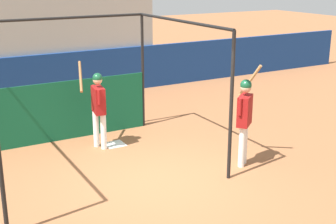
# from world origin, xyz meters

# --- Properties ---
(ground_plane) EXTENTS (60.00, 60.00, 0.00)m
(ground_plane) POSITION_xyz_m (0.00, 0.00, 0.00)
(ground_plane) COLOR #935B38
(outfield_wall) EXTENTS (24.00, 0.12, 1.44)m
(outfield_wall) POSITION_xyz_m (0.00, 6.71, 0.72)
(outfield_wall) COLOR navy
(outfield_wall) RESTS_ON ground
(bleacher_section) EXTENTS (7.05, 3.20, 3.12)m
(bleacher_section) POSITION_xyz_m (0.00, 8.37, 1.56)
(bleacher_section) COLOR #9E9E99
(bleacher_section) RESTS_ON ground
(batting_cage) EXTENTS (4.21, 3.74, 2.87)m
(batting_cage) POSITION_xyz_m (-0.77, 2.48, 1.21)
(batting_cage) COLOR black
(batting_cage) RESTS_ON ground
(home_plate) EXTENTS (0.44, 0.44, 0.02)m
(home_plate) POSITION_xyz_m (0.10, 2.14, 0.01)
(home_plate) COLOR white
(home_plate) RESTS_ON ground
(player_batter) EXTENTS (0.56, 0.98, 1.90)m
(player_batter) POSITION_xyz_m (-0.26, 2.15, 1.04)
(player_batter) COLOR white
(player_batter) RESTS_ON ground
(player_waiting) EXTENTS (0.64, 0.72, 2.07)m
(player_waiting) POSITION_xyz_m (1.95, -0.21, 1.10)
(player_waiting) COLOR white
(player_waiting) RESTS_ON ground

